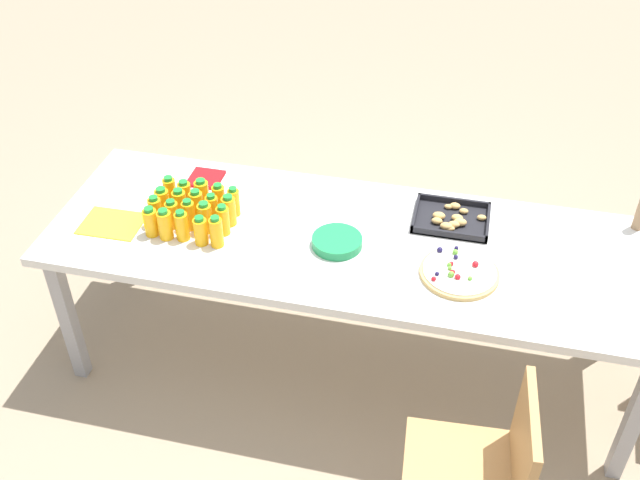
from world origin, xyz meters
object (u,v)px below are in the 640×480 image
Objects in this scene: juice_bottle_18 at (219,198)px; chair_near_right at (482,468)px; juice_bottle_3 at (201,231)px; party_table at (350,249)px; juice_bottle_10 at (163,202)px; juice_bottle_4 at (216,232)px; napkin_stack at (206,178)px; juice_bottle_7 at (189,215)px; juice_bottle_2 at (182,226)px; juice_bottle_17 at (202,195)px; juice_bottle_14 at (229,211)px; paper_folder at (112,224)px; juice_bottle_12 at (197,205)px; juice_bottle_1 at (165,225)px; juice_bottle_11 at (180,204)px; juice_bottle_16 at (185,195)px; juice_bottle_5 at (156,211)px; juice_bottle_15 at (170,191)px; juice_bottle_19 at (234,202)px; juice_bottle_8 at (205,218)px; juice_bottle_9 at (223,220)px; juice_bottle_6 at (172,214)px; snack_tray at (452,219)px; juice_bottle_13 at (212,209)px; juice_bottle_0 at (151,222)px; fruit_pizza at (459,272)px.

chair_near_right is at bearing -35.72° from juice_bottle_18.
party_table is at bearing 15.77° from juice_bottle_3.
juice_bottle_18 is at bearing 18.14° from juice_bottle_10.
napkin_stack is (-0.22, 0.45, -0.06)m from juice_bottle_4.
juice_bottle_7 is 0.17m from juice_bottle_18.
juice_bottle_2 is 0.94× the size of juice_bottle_17.
paper_folder is at bearing -166.32° from juice_bottle_14.
juice_bottle_3 is 0.92× the size of juice_bottle_4.
paper_folder is (-0.35, -0.12, -0.07)m from juice_bottle_12.
juice_bottle_17 reaches higher than juice_bottle_1.
party_table is 0.69m from juice_bottle_17.
party_table is 18.37× the size of juice_bottle_11.
juice_bottle_5 is at bearing -117.55° from juice_bottle_16.
juice_bottle_11 is at bearing -178.76° from juice_bottle_12.
chair_near_right is 5.82× the size of juice_bottle_1.
juice_bottle_15 is 0.30m from juice_bottle_19.
juice_bottle_15 is (-0.23, 0.23, 0.00)m from juice_bottle_3.
juice_bottle_1 is 0.98× the size of juice_bottle_14.
juice_bottle_1 is at bearing 60.91° from chair_near_right.
juice_bottle_7 is at bearing 177.12° from juice_bottle_8.
juice_bottle_9 is (-1.16, 0.74, 0.32)m from chair_near_right.
juice_bottle_15 reaches higher than juice_bottle_6.
juice_bottle_5 reaches higher than party_table.
juice_bottle_2 reaches higher than snack_tray.
juice_bottle_4 is at bearing 56.81° from chair_near_right.
party_table is at bearing -5.49° from juice_bottle_17.
napkin_stack is (-0.15, 0.45, -0.06)m from juice_bottle_3.
juice_bottle_7 is at bearing 56.85° from chair_near_right.
juice_bottle_15 is at bearing 115.30° from juice_bottle_6.
paper_folder is (-1.02, -0.14, 0.06)m from party_table.
juice_bottle_12 is (0.16, 0.08, 0.00)m from juice_bottle_5.
juice_bottle_13 reaches higher than napkin_stack.
juice_bottle_9 is at bearing 1.22° from juice_bottle_5.
juice_bottle_9 is at bearing 25.91° from juice_bottle_2.
juice_bottle_12 is at bearing -26.47° from juice_bottle_15.
juice_bottle_12 is 1.04× the size of juice_bottle_13.
juice_bottle_5 is 0.44× the size of snack_tray.
juice_bottle_2 is 1.01× the size of juice_bottle_13.
juice_bottle_7 reaches higher than juice_bottle_9.
juice_bottle_13 is at bearing -25.09° from juice_bottle_16.
juice_bottle_5 reaches higher than juice_bottle_2.
juice_bottle_6 is 0.96× the size of juice_bottle_18.
juice_bottle_7 is 1.13m from snack_tray.
juice_bottle_17 reaches higher than juice_bottle_7.
juice_bottle_6 is at bearing 47.51° from juice_bottle_0.
juice_bottle_9 reaches higher than chair_near_right.
chair_near_right is 1.48m from juice_bottle_8.
juice_bottle_16 reaches higher than fruit_pizza.
juice_bottle_2 is 1.06× the size of juice_bottle_6.
juice_bottle_1 is (-0.76, -0.17, 0.13)m from party_table.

